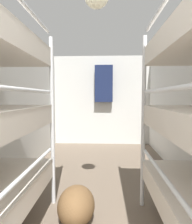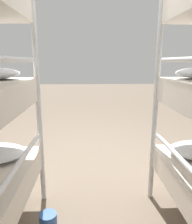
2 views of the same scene
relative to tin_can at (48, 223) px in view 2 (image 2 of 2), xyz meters
name	(u,v)px [view 2 (image 2 of 2)]	position (x,y,z in m)	size (l,w,h in m)	color
ground_plane	(95,168)	(-0.38, -0.99, -0.07)	(20.00, 20.00, 0.00)	#6B5B4C
tin_can	(48,223)	(0.00, 0.00, 0.00)	(0.13, 0.13, 0.15)	#2D569E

